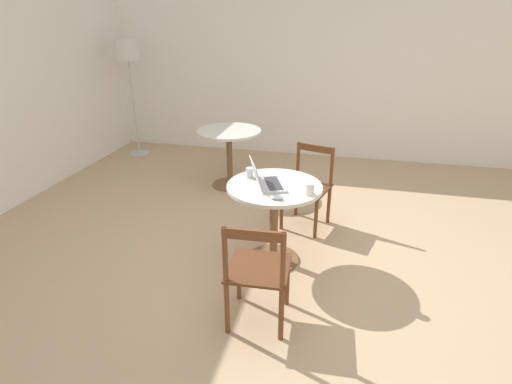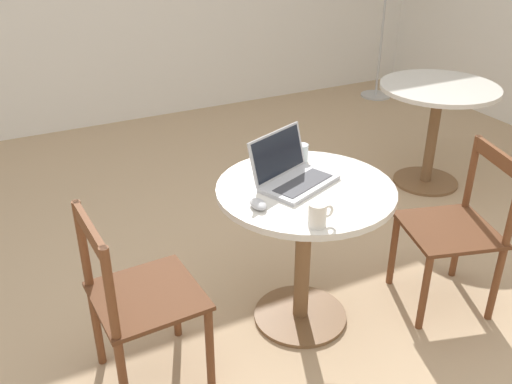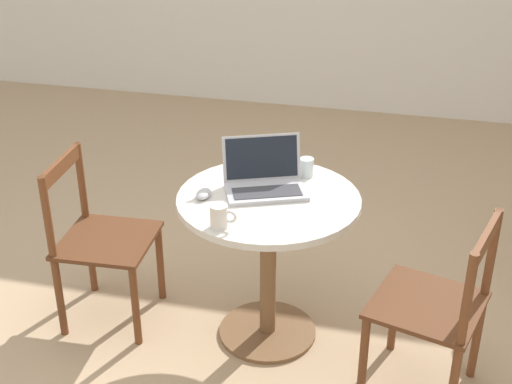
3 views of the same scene
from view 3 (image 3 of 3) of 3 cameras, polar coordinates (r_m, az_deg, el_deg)
The scene contains 8 objects.
ground_plane at distance 3.42m, azimuth -1.66°, elevation -11.81°, with size 16.00×16.00×0.00m, color tan.
cafe_table_near at distance 3.15m, azimuth 0.99°, elevation -3.21°, with size 0.80×0.80×0.73m.
chair_near_left at distance 3.43m, azimuth -12.45°, elevation -3.76°, with size 0.44×0.44×0.83m.
chair_near_right at distance 2.99m, azimuth 14.28°, elevation -9.01°, with size 0.52×0.52×0.83m.
laptop at distance 3.11m, azimuth 0.70°, elevation 0.95°, with size 0.42×0.37×0.22m.
mouse at distance 3.06m, azimuth -4.22°, elevation -0.15°, with size 0.06×0.10×0.03m.
mug at distance 2.81m, azimuth -2.96°, elevation -1.96°, with size 0.11×0.07×0.10m.
drinking_glass at distance 3.24m, azimuth 4.06°, elevation 1.98°, with size 0.06×0.06×0.09m.
Camera 3 is at (0.73, -2.56, 2.15)m, focal length 50.00 mm.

